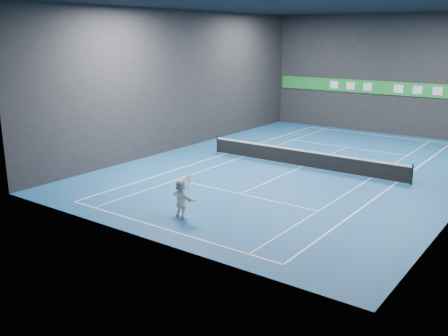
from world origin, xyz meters
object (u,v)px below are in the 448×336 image
Objects in this scene: tennis_net at (303,158)px; tennis_racket at (187,181)px; player at (181,199)px; tennis_ball at (179,151)px.

tennis_racket is at bearing -89.35° from tennis_net.
player is at bearing -170.85° from tennis_racket.
tennis_ball is at bearing 169.87° from tennis_racket.
tennis_net is 10.51m from tennis_racket.
tennis_racket is (0.12, -10.45, 1.10)m from tennis_net.
tennis_racket is (0.46, -0.08, -1.19)m from tennis_ball.
tennis_net is 18.93× the size of tennis_racket.
tennis_net is (0.18, 10.50, -0.29)m from player.
tennis_ball is 1.28m from tennis_racket.
player is 10.50m from tennis_net.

